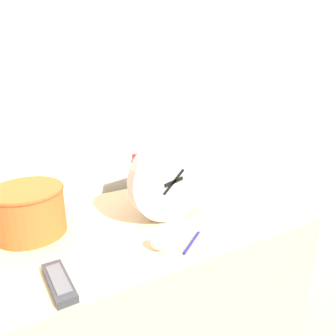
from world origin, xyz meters
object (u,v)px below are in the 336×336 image
at_px(book_stack, 166,176).
at_px(desk_clock, 170,180).
at_px(tv_remote, 59,282).
at_px(basket, 28,209).
at_px(crumpled_paper_ball, 159,242).
at_px(pen, 192,242).

bearing_deg(book_stack, desk_clock, -114.78).
bearing_deg(tv_remote, basket, 93.54).
relative_size(book_stack, crumpled_paper_ball, 5.25).
height_order(desk_clock, basket, desk_clock).
xyz_separation_m(basket, tv_remote, (0.02, -0.31, -0.07)).
bearing_deg(book_stack, pen, -106.09).
height_order(tv_remote, crumpled_paper_ball, crumpled_paper_ball).
bearing_deg(crumpled_paper_ball, desk_clock, 50.14).
height_order(desk_clock, crumpled_paper_ball, desk_clock).
bearing_deg(book_stack, crumpled_paper_ball, -123.05).
distance_m(basket, crumpled_paper_ball, 0.42).
bearing_deg(basket, pen, -37.15).
bearing_deg(basket, crumpled_paper_ball, -43.02).
height_order(basket, crumpled_paper_ball, basket).
relative_size(desk_clock, basket, 1.28).
height_order(basket, tv_remote, basket).
bearing_deg(desk_clock, book_stack, 65.22).
xyz_separation_m(basket, pen, (0.41, -0.31, -0.08)).
relative_size(book_stack, basket, 1.17).
relative_size(book_stack, tv_remote, 1.56).
relative_size(desk_clock, pen, 2.61).
bearing_deg(pen, tv_remote, 179.53).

